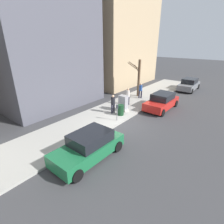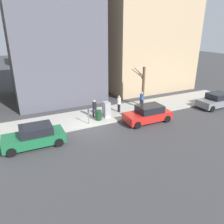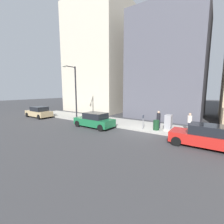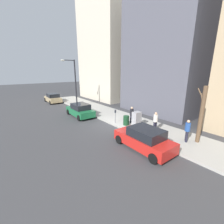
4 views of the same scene
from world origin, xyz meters
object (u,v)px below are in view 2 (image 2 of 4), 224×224
object	(u,v)px
pedestrian_midblock	(119,103)
pedestrian_near_meter	(142,99)
parked_car_red	(148,114)
parked_car_green	(35,136)
pedestrian_far_corner	(95,108)
parking_meter	(89,115)
parked_car_grey	(217,100)
trash_bin	(99,115)
bare_tree	(143,86)
office_block_center	(52,36)
utility_box	(106,110)

from	to	relation	value
pedestrian_midblock	pedestrian_near_meter	bearing A→B (deg)	-87.36
parked_car_red	parked_car_green	world-z (taller)	same
pedestrian_far_corner	parking_meter	bearing A→B (deg)	59.80
parked_car_grey	trash_bin	size ratio (longest dim) A/B	4.68
parked_car_grey	pedestrian_far_corner	bearing A→B (deg)	77.52
parked_car_grey	parked_car_green	distance (m)	18.47
parked_car_green	bare_tree	xyz separation A→B (m)	(3.73, -11.55, 1.54)
parked_car_red	bare_tree	xyz separation A→B (m)	(3.73, -1.88, 1.54)
parked_car_grey	parked_car_green	bearing A→B (deg)	89.70
trash_bin	pedestrian_midblock	distance (m)	2.82
trash_bin	parked_car_red	bearing A→B (deg)	-116.91
parking_meter	pedestrian_near_meter	xyz separation A→B (m)	(1.55, -6.39, 0.11)
parked_car_green	trash_bin	world-z (taller)	parked_car_green
parked_car_red	pedestrian_midblock	size ratio (longest dim) A/B	2.55
parked_car_red	pedestrian_far_corner	world-z (taller)	pedestrian_far_corner
parked_car_grey	trash_bin	xyz separation A→B (m)	(1.96, 12.73, -0.14)
parked_car_grey	pedestrian_far_corner	xyz separation A→B (m)	(2.73, 12.78, 0.35)
trash_bin	office_block_center	size ratio (longest dim) A/B	0.06
parked_car_red	office_block_center	size ratio (longest dim) A/B	0.30
parking_meter	pedestrian_midblock	distance (m)	3.97
pedestrian_near_meter	utility_box	bearing A→B (deg)	67.13
bare_tree	pedestrian_far_corner	distance (m)	6.06
parked_car_green	parking_meter	xyz separation A→B (m)	(1.54, -4.65, 0.24)
utility_box	pedestrian_midblock	size ratio (longest dim) A/B	0.86
parked_car_grey	parked_car_green	size ratio (longest dim) A/B	1.00
office_block_center	parked_car_green	bearing A→B (deg)	159.53
parking_meter	pedestrian_near_meter	world-z (taller)	pedestrian_near_meter
parking_meter	utility_box	size ratio (longest dim) A/B	0.94
trash_bin	pedestrian_midblock	xyz separation A→B (m)	(1.00, -2.59, 0.49)
pedestrian_midblock	office_block_center	xyz separation A→B (m)	(8.29, 4.13, 5.96)
pedestrian_near_meter	pedestrian_midblock	world-z (taller)	same
parked_car_red	parking_meter	xyz separation A→B (m)	(1.54, 5.03, 0.24)
pedestrian_near_meter	pedestrian_far_corner	xyz separation A→B (m)	(-0.33, 5.35, 0.00)
parking_meter	pedestrian_near_meter	distance (m)	6.58
parking_meter	utility_box	bearing A→B (deg)	-67.61
utility_box	office_block_center	xyz separation A→B (m)	(8.89, 2.50, 6.20)
pedestrian_far_corner	office_block_center	xyz separation A→B (m)	(8.51, 1.48, 5.96)
parked_car_green	trash_bin	distance (m)	6.09
trash_bin	parked_car_green	bearing A→B (deg)	109.10
bare_tree	parking_meter	bearing A→B (deg)	107.55
pedestrian_near_meter	office_block_center	distance (m)	12.21
utility_box	bare_tree	xyz separation A→B (m)	(1.33, -4.84, 1.43)
pedestrian_far_corner	bare_tree	bearing A→B (deg)	-160.53
pedestrian_midblock	parked_car_red	bearing A→B (deg)	-155.54
utility_box	trash_bin	distance (m)	1.07
parking_meter	trash_bin	xyz separation A→B (m)	(0.45, -1.10, -0.38)
office_block_center	pedestrian_midblock	bearing A→B (deg)	-153.53
parking_meter	parked_car_red	bearing A→B (deg)	-107.05
parking_meter	pedestrian_far_corner	world-z (taller)	pedestrian_far_corner
pedestrian_near_meter	office_block_center	world-z (taller)	office_block_center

